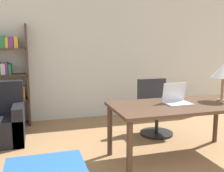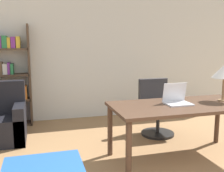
% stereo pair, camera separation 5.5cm
% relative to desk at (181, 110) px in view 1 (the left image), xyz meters
% --- Properties ---
extents(wall_back, '(8.00, 0.06, 2.70)m').
position_rel_desk_xyz_m(wall_back, '(-0.86, 2.39, 0.68)').
color(wall_back, silver).
rests_on(wall_back, ground_plane).
extents(desk, '(1.85, 0.89, 0.75)m').
position_rel_desk_xyz_m(desk, '(0.00, 0.00, 0.00)').
color(desk, '#4C3323').
rests_on(desk, ground_plane).
extents(laptop, '(0.33, 0.26, 0.27)m').
position_rel_desk_xyz_m(laptop, '(-0.05, 0.04, 0.14)').
color(laptop, silver).
rests_on(laptop, desk).
extents(table_lamp, '(0.34, 0.34, 0.51)m').
position_rel_desk_xyz_m(table_lamp, '(0.66, 0.04, 0.49)').
color(table_lamp, olive).
rests_on(table_lamp, desk).
extents(office_chair, '(0.56, 0.56, 0.94)m').
position_rel_desk_xyz_m(office_chair, '(0.13, 1.03, -0.25)').
color(office_chair, black).
rests_on(office_chair, ground_plane).
extents(bookshelf, '(0.80, 0.28, 1.89)m').
position_rel_desk_xyz_m(bookshelf, '(-2.37, 2.20, 0.17)').
color(bookshelf, '#4C3828').
rests_on(bookshelf, ground_plane).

